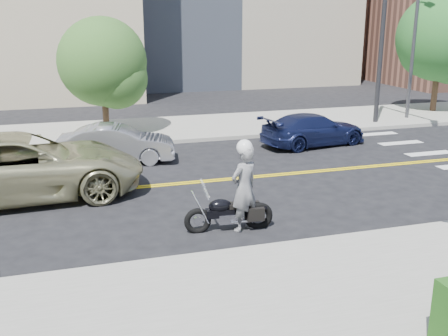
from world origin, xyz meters
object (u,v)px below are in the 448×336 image
suv (23,166)px  parked_car_blue (313,130)px  motorcyclist (244,186)px  motorcycle (229,205)px  parked_car_silver (117,144)px

suv → parked_car_blue: bearing=-75.4°
suv → motorcyclist: bearing=-131.2°
motorcyclist → motorcycle: size_ratio=1.07×
motorcycle → parked_car_blue: parked_car_blue is taller
motorcycle → parked_car_blue: bearing=56.4°
motorcycle → parked_car_silver: parked_car_silver is taller
motorcyclist → parked_car_blue: (5.20, 7.10, -0.45)m
suv → parked_car_silver: (2.72, 2.95, -0.25)m
motorcycle → parked_car_silver: bearing=110.3°
parked_car_silver → parked_car_blue: (7.38, 0.35, -0.03)m
parked_car_blue → motorcycle: bearing=132.1°
parked_car_blue → motorcyclist: bearing=134.1°
motorcycle → parked_car_blue: size_ratio=0.48×
parked_car_silver → motorcyclist: bearing=-152.2°
motorcyclist → motorcycle: motorcyclist is taller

